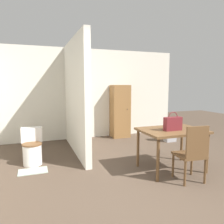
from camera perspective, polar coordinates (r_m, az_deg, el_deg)
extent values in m
plane|color=#4C3D30|center=(2.99, 10.33, -23.61)|extent=(16.00, 16.00, 0.00)
cube|color=beige|center=(6.22, -7.79, 4.66)|extent=(5.64, 0.12, 2.50)
cube|color=beige|center=(4.93, -9.55, 3.96)|extent=(0.12, 2.35, 2.50)
cube|color=brown|center=(4.00, 15.39, -4.69)|extent=(1.09, 0.80, 0.04)
cylinder|color=brown|center=(3.56, 11.91, -12.23)|extent=(0.05, 0.05, 0.70)
cylinder|color=brown|center=(4.14, 23.61, -9.90)|extent=(0.05, 0.05, 0.70)
cylinder|color=brown|center=(4.12, 6.81, -9.38)|extent=(0.05, 0.05, 0.70)
cylinder|color=brown|center=(4.63, 17.72, -7.81)|extent=(0.05, 0.05, 0.70)
cube|color=brown|center=(3.72, 19.49, -10.58)|extent=(0.45, 0.45, 0.04)
cube|color=brown|center=(3.50, 21.40, -7.36)|extent=(0.37, 0.07, 0.48)
cylinder|color=brown|center=(3.84, 15.67, -13.25)|extent=(0.04, 0.04, 0.39)
cylinder|color=brown|center=(4.02, 20.07, -12.50)|extent=(0.04, 0.04, 0.39)
cylinder|color=brown|center=(3.57, 18.54, -15.00)|extent=(0.04, 0.04, 0.39)
cylinder|color=brown|center=(3.76, 23.13, -14.05)|extent=(0.04, 0.04, 0.39)
cylinder|color=white|center=(4.49, -20.07, -10.43)|extent=(0.34, 0.34, 0.39)
cylinder|color=brown|center=(4.43, -20.19, -7.89)|extent=(0.36, 0.36, 0.02)
cube|color=white|center=(4.64, -20.26, -5.55)|extent=(0.39, 0.18, 0.29)
cube|color=maroon|center=(3.89, 15.59, -2.98)|extent=(0.32, 0.11, 0.23)
torus|color=maroon|center=(3.88, 15.65, -1.30)|extent=(0.19, 0.01, 0.19)
cube|color=brown|center=(6.30, 2.10, 0.21)|extent=(0.51, 0.41, 1.50)
sphere|color=black|center=(6.14, 4.08, 0.72)|extent=(0.02, 0.02, 0.02)
cube|color=#99A899|center=(4.22, -19.94, -14.32)|extent=(0.49, 0.31, 0.01)
cube|color=#9E9EA3|center=(6.06, 14.95, -5.15)|extent=(0.29, 0.19, 0.49)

